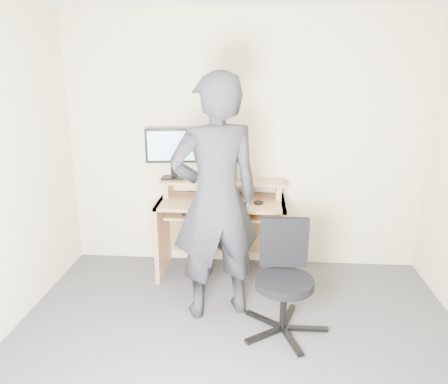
# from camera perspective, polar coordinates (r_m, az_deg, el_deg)

# --- Properties ---
(ground) EXTENTS (3.50, 3.50, 0.00)m
(ground) POSITION_cam_1_polar(r_m,az_deg,el_deg) (3.19, 1.30, -22.27)
(ground) COLOR #49494D
(ground) RESTS_ON ground
(back_wall) EXTENTS (3.50, 0.02, 2.50)m
(back_wall) POSITION_cam_1_polar(r_m,az_deg,el_deg) (4.31, 2.65, 6.41)
(back_wall) COLOR beige
(back_wall) RESTS_ON ground
(desk) EXTENTS (1.20, 0.60, 0.91)m
(desk) POSITION_cam_1_polar(r_m,az_deg,el_deg) (4.28, -0.24, -3.37)
(desk) COLOR tan
(desk) RESTS_ON ground
(monitor) EXTENTS (0.52, 0.15, 0.50)m
(monitor) POSITION_cam_1_polar(r_m,az_deg,el_deg) (4.26, -6.73, 5.62)
(monitor) COLOR black
(monitor) RESTS_ON desk
(external_drive) EXTENTS (0.08, 0.13, 0.20)m
(external_drive) POSITION_cam_1_polar(r_m,az_deg,el_deg) (4.25, 0.24, 2.98)
(external_drive) COLOR black
(external_drive) RESTS_ON desk
(travel_mug) EXTENTS (0.10, 0.10, 0.19)m
(travel_mug) POSITION_cam_1_polar(r_m,az_deg,el_deg) (4.19, 1.68, 2.74)
(travel_mug) COLOR #B2B2B7
(travel_mug) RESTS_ON desk
(smartphone) EXTENTS (0.08, 0.14, 0.01)m
(smartphone) POSITION_cam_1_polar(r_m,az_deg,el_deg) (4.20, 2.91, 1.46)
(smartphone) COLOR black
(smartphone) RESTS_ON desk
(charger) EXTENTS (0.05, 0.05, 0.03)m
(charger) POSITION_cam_1_polar(r_m,az_deg,el_deg) (4.19, -2.96, 1.61)
(charger) COLOR black
(charger) RESTS_ON desk
(headphones) EXTENTS (0.19, 0.19, 0.06)m
(headphones) POSITION_cam_1_polar(r_m,az_deg,el_deg) (4.32, -0.90, 1.95)
(headphones) COLOR silver
(headphones) RESTS_ON desk
(keyboard) EXTENTS (0.47, 0.20, 0.03)m
(keyboard) POSITION_cam_1_polar(r_m,az_deg,el_deg) (4.10, -2.17, -2.55)
(keyboard) COLOR black
(keyboard) RESTS_ON desk
(mouse) EXTENTS (0.10, 0.07, 0.04)m
(mouse) POSITION_cam_1_polar(r_m,az_deg,el_deg) (4.03, 4.53, -1.37)
(mouse) COLOR black
(mouse) RESTS_ON desk
(office_chair) EXTENTS (0.64, 0.67, 0.84)m
(office_chair) POSITION_cam_1_polar(r_m,az_deg,el_deg) (3.40, 7.86, -10.52)
(office_chair) COLOR black
(office_chair) RESTS_ON ground
(person) EXTENTS (0.83, 0.69, 1.95)m
(person) POSITION_cam_1_polar(r_m,az_deg,el_deg) (3.40, -1.10, -1.01)
(person) COLOR black
(person) RESTS_ON ground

